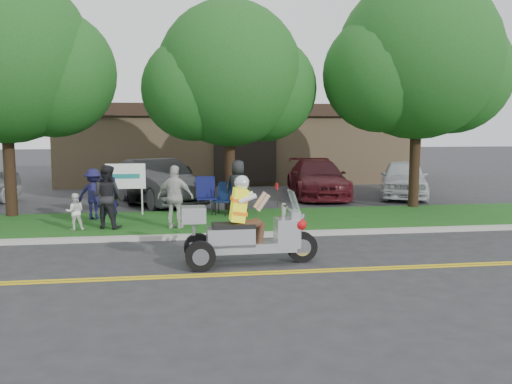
{
  "coord_description": "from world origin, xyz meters",
  "views": [
    {
      "loc": [
        -1.28,
        -10.98,
        2.96
      ],
      "look_at": [
        0.63,
        2.0,
        1.34
      ],
      "focal_mm": 38.0,
      "sensor_mm": 36.0,
      "label": 1
    }
  ],
  "objects": [
    {
      "name": "lawn_chair_b",
      "position": [
        -0.36,
        6.52,
        0.78
      ],
      "size": [
        0.65,
        0.67,
        1.2
      ],
      "rotation": [
        0.0,
        0.0,
        0.03
      ],
      "color": "black",
      "rests_on": "grass_verge"
    },
    {
      "name": "centerline_near",
      "position": [
        0.0,
        -0.58,
        0.01
      ],
      "size": [
        60.0,
        0.1,
        0.01
      ],
      "primitive_type": "cube",
      "color": "gold",
      "rests_on": "ground"
    },
    {
      "name": "tree_mid",
      "position": [
        0.55,
        7.23,
        4.43
      ],
      "size": [
        5.88,
        4.8,
        7.05
      ],
      "color": "#332114",
      "rests_on": "ground"
    },
    {
      "name": "curb",
      "position": [
        0.0,
        3.05,
        0.06
      ],
      "size": [
        60.0,
        0.25,
        0.12
      ],
      "primitive_type": "cube",
      "color": "#A8A89E",
      "rests_on": "ground"
    },
    {
      "name": "ground",
      "position": [
        0.0,
        0.0,
        0.0
      ],
      "size": [
        120.0,
        120.0,
        0.0
      ],
      "primitive_type": "plane",
      "color": "#28282B",
      "rests_on": "ground"
    },
    {
      "name": "parked_car_far_right",
      "position": [
        8.0,
        10.14,
        0.78
      ],
      "size": [
        3.44,
        4.93,
        1.56
      ],
      "primitive_type": "imported",
      "rotation": [
        0.0,
        0.0,
        -0.39
      ],
      "color": "silver",
      "rests_on": "ground"
    },
    {
      "name": "spectator_adult_left",
      "position": [
        -3.25,
        4.75,
        0.97
      ],
      "size": [
        0.74,
        0.62,
        1.74
      ],
      "primitive_type": "imported",
      "rotation": [
        0.0,
        0.0,
        3.51
      ],
      "color": "#151438",
      "rests_on": "grass_verge"
    },
    {
      "name": "spectator_adult_right",
      "position": [
        -1.33,
        4.08,
        0.99
      ],
      "size": [
        1.12,
        0.75,
        1.76
      ],
      "primitive_type": "imported",
      "rotation": [
        0.0,
        0.0,
        2.8
      ],
      "color": "beige",
      "rests_on": "grass_verge"
    },
    {
      "name": "child_right",
      "position": [
        -4.06,
        4.23,
        0.61
      ],
      "size": [
        0.54,
        0.45,
        1.01
      ],
      "primitive_type": "imported",
      "rotation": [
        0.0,
        0.0,
        3.29
      ],
      "color": "white",
      "rests_on": "grass_verge"
    },
    {
      "name": "parked_car_right",
      "position": [
        4.5,
        10.78,
        0.76
      ],
      "size": [
        2.63,
        5.43,
        1.52
      ],
      "primitive_type": "imported",
      "rotation": [
        0.0,
        0.0,
        -0.1
      ],
      "color": "#4E1219",
      "rests_on": "ground"
    },
    {
      "name": "tree_right",
      "position": [
        7.06,
        7.03,
        5.03
      ],
      "size": [
        6.86,
        5.6,
        8.07
      ],
      "color": "#332114",
      "rests_on": "ground"
    },
    {
      "name": "parked_car_left",
      "position": [
        -2.0,
        9.56,
        0.84
      ],
      "size": [
        3.75,
        5.41,
        1.69
      ],
      "primitive_type": "imported",
      "rotation": [
        0.0,
        0.0,
        0.43
      ],
      "color": "#2F2F32",
      "rests_on": "ground"
    },
    {
      "name": "centerline_far",
      "position": [
        0.0,
        -0.42,
        0.01
      ],
      "size": [
        60.0,
        0.1,
        0.01
      ],
      "primitive_type": "cube",
      "color": "gold",
      "rests_on": "ground"
    },
    {
      "name": "spectator_adult_mid",
      "position": [
        -3.21,
        4.38,
        0.99
      ],
      "size": [
        1.06,
        0.96,
        1.77
      ],
      "primitive_type": "imported",
      "rotation": [
        0.0,
        0.0,
        2.72
      ],
      "color": "black",
      "rests_on": "grass_verge"
    },
    {
      "name": "spectator_chair_b",
      "position": [
        0.65,
        6.1,
        0.99
      ],
      "size": [
        0.99,
        0.79,
        1.77
      ],
      "primitive_type": "imported",
      "rotation": [
        0.0,
        0.0,
        2.85
      ],
      "color": "black",
      "rests_on": "grass_verge"
    },
    {
      "name": "lawn_chair_a",
      "position": [
        0.2,
        6.24,
        0.69
      ],
      "size": [
        0.77,
        0.77,
        1.04
      ],
      "rotation": [
        0.0,
        0.0,
        -0.6
      ],
      "color": "black",
      "rests_on": "grass_verge"
    },
    {
      "name": "parked_car_mid",
      "position": [
        -1.86,
        11.0,
        0.79
      ],
      "size": [
        2.82,
        5.75,
        1.57
      ],
      "primitive_type": "imported",
      "rotation": [
        0.0,
        0.0,
        0.04
      ],
      "color": "black",
      "rests_on": "ground"
    },
    {
      "name": "trike_scooter",
      "position": [
        0.11,
        0.25,
        0.67
      ],
      "size": [
        2.92,
        0.98,
        1.92
      ],
      "rotation": [
        0.0,
        0.0,
        0.02
      ],
      "color": "black",
      "rests_on": "ground"
    },
    {
      "name": "commercial_building",
      "position": [
        2.0,
        18.98,
        2.01
      ],
      "size": [
        18.0,
        8.2,
        4.0
      ],
      "color": "#9E7F5B",
      "rests_on": "ground"
    },
    {
      "name": "tree_left",
      "position": [
        -6.44,
        7.03,
        4.85
      ],
      "size": [
        6.62,
        5.4,
        7.78
      ],
      "color": "#332114",
      "rests_on": "ground"
    },
    {
      "name": "spectator_chair_a",
      "position": [
        -3.8,
        5.94,
        0.88
      ],
      "size": [
        1.08,
        0.74,
        1.55
      ],
      "primitive_type": "imported",
      "rotation": [
        0.0,
        0.0,
        2.97
      ],
      "color": "#191843",
      "rests_on": "grass_verge"
    },
    {
      "name": "business_sign",
      "position": [
        -2.9,
        6.6,
        1.26
      ],
      "size": [
        1.25,
        0.06,
        1.75
      ],
      "color": "silver",
      "rests_on": "ground"
    },
    {
      "name": "grass_verge",
      "position": [
        0.0,
        5.2,
        0.06
      ],
      "size": [
        60.0,
        4.0,
        0.1
      ],
      "primitive_type": "cube",
      "color": "#1A4B14",
      "rests_on": "ground"
    }
  ]
}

